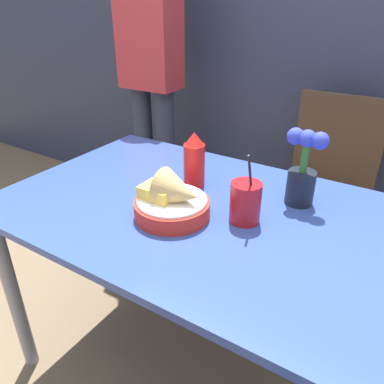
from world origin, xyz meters
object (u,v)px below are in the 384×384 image
object	(u,v)px
chair_far_window	(328,178)
ketchup_bottle	(194,160)
food_basket	(174,201)
person_standing	(150,54)
flower_vase	(303,171)
drink_cup	(245,204)

from	to	relation	value
chair_far_window	ketchup_bottle	distance (m)	0.84
food_basket	ketchup_bottle	xyz separation A→B (m)	(-0.06, 0.21, 0.04)
food_basket	ketchup_bottle	bearing A→B (deg)	106.30
ketchup_bottle	person_standing	world-z (taller)	person_standing
food_basket	flower_vase	xyz separation A→B (m)	(0.28, 0.28, 0.06)
chair_far_window	food_basket	world-z (taller)	chair_far_window
chair_far_window	drink_cup	bearing A→B (deg)	-93.69
food_basket	drink_cup	xyz separation A→B (m)	(0.18, 0.09, 0.00)
person_standing	ketchup_bottle	bearing A→B (deg)	-43.71
drink_cup	flower_vase	world-z (taller)	flower_vase
flower_vase	drink_cup	bearing A→B (deg)	-117.25
food_basket	flower_vase	size ratio (longest dim) A/B	0.94
ketchup_bottle	person_standing	size ratio (longest dim) A/B	0.11
person_standing	chair_far_window	bearing A→B (deg)	4.26
chair_far_window	flower_vase	xyz separation A→B (m)	(0.04, -0.66, 0.30)
food_basket	drink_cup	world-z (taller)	drink_cup
chair_far_window	person_standing	size ratio (longest dim) A/B	0.51
drink_cup	person_standing	bearing A→B (deg)	140.15
chair_far_window	food_basket	bearing A→B (deg)	-104.37
food_basket	person_standing	size ratio (longest dim) A/B	0.13
flower_vase	person_standing	distance (m)	1.20
ketchup_bottle	drink_cup	world-z (taller)	drink_cup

